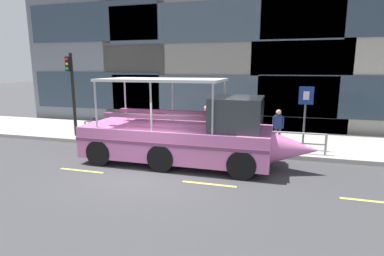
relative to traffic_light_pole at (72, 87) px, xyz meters
The scene contains 11 objects.
ground_plane 7.45m from the traffic_light_pole, 32.80° to the right, with size 120.00×120.00×0.00m, color #3D3D3F.
sidewalk 6.66m from the traffic_light_pole, 17.68° to the left, with size 32.00×4.80×0.18m, color #A8A59E.
curb_edge 6.43m from the traffic_light_pole, ahead, with size 32.00×0.18×0.18m, color #B2ADA3.
lane_centreline 7.73m from the traffic_light_pole, 36.42° to the right, with size 25.80×0.12×0.01m.
curb_guardrail 6.82m from the traffic_light_pole, ahead, with size 11.43×0.09×0.90m.
traffic_light_pole is the anchor object (origin of this frame).
parking_sign 11.38m from the traffic_light_pole, ahead, with size 0.60×0.12×2.75m.
leaned_bicycle 2.57m from the traffic_light_pole, ahead, with size 1.74×0.46×0.96m.
duck_tour_boat 7.55m from the traffic_light_pole, 18.66° to the right, with size 9.07×2.69×3.31m.
pedestrian_near_bow 10.40m from the traffic_light_pole, ahead, with size 0.49×0.23×1.70m.
pedestrian_mid_left 7.09m from the traffic_light_pole, ahead, with size 0.48×0.26×1.70m.
Camera 1 is at (4.47, -9.75, 3.72)m, focal length 28.70 mm.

